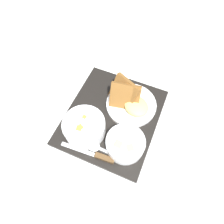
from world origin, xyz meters
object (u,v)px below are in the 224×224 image
knife (99,156)px  spoon (101,149)px  bowl_soup (125,144)px  bowl_salad (84,127)px  plate_main (130,102)px

knife → spoon: bearing=-83.3°
bowl_soup → knife: bearing=128.7°
bowl_soup → spoon: 0.08m
bowl_salad → plate_main: (0.15, -0.12, -0.01)m
bowl_soup → spoon: (-0.03, 0.07, -0.02)m
bowl_salad → knife: size_ratio=0.76×
plate_main → knife: size_ratio=1.02×
bowl_soup → plate_main: (0.16, 0.02, -0.00)m
bowl_salad → plate_main: plate_main is taller
bowl_soup → knife: size_ratio=0.68×
knife → spoon: knife is taller
bowl_soup → bowl_salad: bearing=83.3°
bowl_salad → knife: bowl_salad is taller
plate_main → spoon: plate_main is taller
bowl_salad → spoon: 0.09m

